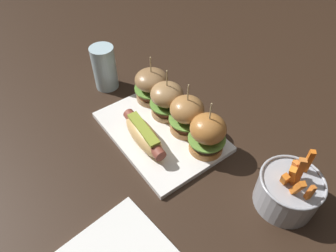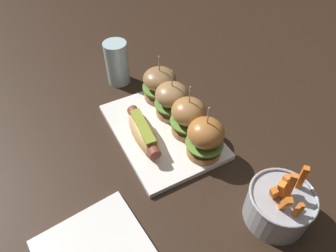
{
  "view_description": "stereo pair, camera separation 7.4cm",
  "coord_description": "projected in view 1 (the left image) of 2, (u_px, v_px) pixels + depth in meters",
  "views": [
    {
      "loc": [
        0.44,
        -0.3,
        0.59
      ],
      "look_at": [
        0.03,
        0.0,
        0.05
      ],
      "focal_mm": 32.51,
      "sensor_mm": 36.0,
      "label": 1
    },
    {
      "loc": [
        0.48,
        -0.24,
        0.59
      ],
      "look_at": [
        0.03,
        0.0,
        0.05
      ],
      "focal_mm": 32.51,
      "sensor_mm": 36.0,
      "label": 2
    }
  ],
  "objects": [
    {
      "name": "slider_center_left",
      "position": [
        167.0,
        100.0,
        0.79
      ],
      "size": [
        0.09,
        0.09,
        0.14
      ],
      "color": "#A37A4C",
      "rests_on": "platter_main"
    },
    {
      "name": "platter_main",
      "position": [
        161.0,
        131.0,
        0.79
      ],
      "size": [
        0.32,
        0.23,
        0.01
      ],
      "primitive_type": "cube",
      "color": "white",
      "rests_on": "ground"
    },
    {
      "name": "slider_far_right",
      "position": [
        207.0,
        134.0,
        0.7
      ],
      "size": [
        0.09,
        0.09,
        0.15
      ],
      "color": "#AE6D32",
      "rests_on": "platter_main"
    },
    {
      "name": "ground_plane",
      "position": [
        161.0,
        133.0,
        0.8
      ],
      "size": [
        3.0,
        3.0,
        0.0
      ],
      "primitive_type": "plane",
      "color": "black"
    },
    {
      "name": "hot_dog",
      "position": [
        144.0,
        134.0,
        0.74
      ],
      "size": [
        0.17,
        0.07,
        0.05
      ],
      "color": "tan",
      "rests_on": "platter_main"
    },
    {
      "name": "water_glass",
      "position": [
        105.0,
        68.0,
        0.88
      ],
      "size": [
        0.07,
        0.07,
        0.13
      ],
      "primitive_type": "cylinder",
      "color": "silver",
      "rests_on": "ground"
    },
    {
      "name": "slider_center_right",
      "position": [
        187.0,
        115.0,
        0.75
      ],
      "size": [
        0.09,
        0.09,
        0.14
      ],
      "color": "#A8733F",
      "rests_on": "platter_main"
    },
    {
      "name": "slider_far_left",
      "position": [
        152.0,
        85.0,
        0.84
      ],
      "size": [
        0.1,
        0.1,
        0.14
      ],
      "color": "olive",
      "rests_on": "platter_main"
    },
    {
      "name": "fries_bucket",
      "position": [
        288.0,
        191.0,
        0.62
      ],
      "size": [
        0.13,
        0.13,
        0.14
      ],
      "color": "#A8AAB2",
      "rests_on": "ground"
    }
  ]
}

